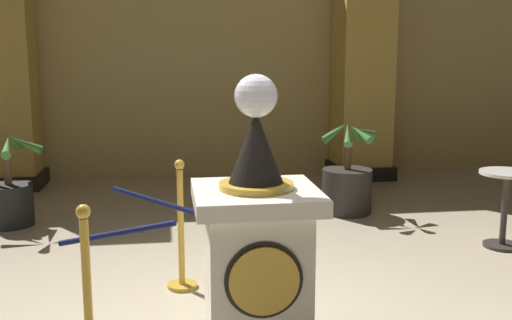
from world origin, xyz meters
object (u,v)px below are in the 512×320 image
pedestal_clock (256,250)px  cafe_table (505,199)px  stanchion_near (181,243)px  potted_palm_right (347,185)px  potted_palm_left (9,195)px

pedestal_clock → cafe_table: pedestal_clock is taller
pedestal_clock → stanchion_near: pedestal_clock is taller
pedestal_clock → potted_palm_right: bearing=64.1°
pedestal_clock → potted_palm_right: pedestal_clock is taller
potted_palm_left → potted_palm_right: (3.78, -0.00, -0.00)m
potted_palm_left → stanchion_near: bearing=-48.7°
stanchion_near → cafe_table: stanchion_near is taller
stanchion_near → potted_palm_left: size_ratio=0.99×
stanchion_near → potted_palm_left: 2.72m
stanchion_near → cafe_table: (3.10, 0.58, 0.11)m
potted_palm_left → potted_palm_right: 3.78m
potted_palm_right → pedestal_clock: bearing=-115.9°
pedestal_clock → cafe_table: size_ratio=2.33×
pedestal_clock → cafe_table: (2.67, 1.72, -0.20)m
cafe_table → potted_palm_left: bearing=163.3°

